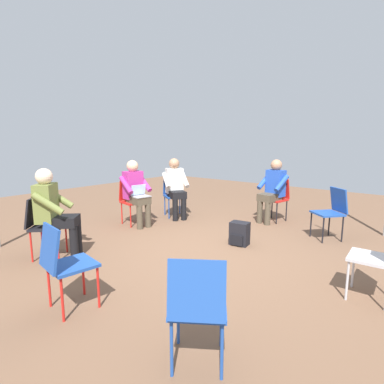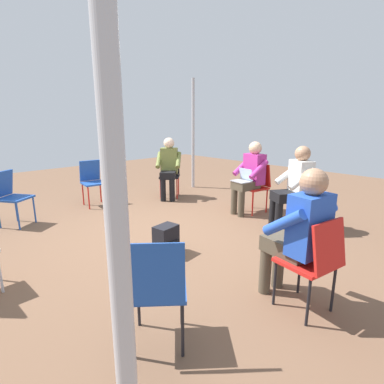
{
  "view_description": "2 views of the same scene",
  "coord_description": "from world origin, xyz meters",
  "px_view_note": "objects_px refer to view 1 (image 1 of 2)",
  "views": [
    {
      "loc": [
        -2.53,
        3.35,
        1.6
      ],
      "look_at": [
        0.04,
        0.16,
        0.9
      ],
      "focal_mm": 28.0,
      "sensor_mm": 36.0,
      "label": 1
    },
    {
      "loc": [
        -2.43,
        -3.26,
        1.62
      ],
      "look_at": [
        0.37,
        -0.34,
        0.62
      ],
      "focal_mm": 28.0,
      "sensor_mm": 36.0,
      "label": 2
    }
  ],
  "objects_px": {
    "chair_south": "(277,196)",
    "chair_west": "(380,254)",
    "chair_southeast": "(173,193)",
    "chair_north": "(64,261)",
    "person_in_olive": "(54,208)",
    "chair_northwest": "(198,303)",
    "backpack_near_laptop_user": "(240,235)",
    "chair_east": "(132,198)",
    "person_with_laptop": "(136,190)",
    "person_in_white": "(176,185)",
    "person_in_blue": "(273,187)",
    "chair_southwest": "(332,210)",
    "chair_northeast": "(42,223)"
  },
  "relations": [
    {
      "from": "person_in_olive",
      "to": "person_in_white",
      "type": "xyz_separation_m",
      "value": [
        0.17,
        -2.66,
        0.0
      ]
    },
    {
      "from": "chair_southeast",
      "to": "person_with_laptop",
      "type": "relative_size",
      "value": 0.69
    },
    {
      "from": "chair_west",
      "to": "chair_southeast",
      "type": "bearing_deg",
      "value": 69.71
    },
    {
      "from": "chair_southeast",
      "to": "chair_northwest",
      "type": "relative_size",
      "value": 1.0
    },
    {
      "from": "chair_northwest",
      "to": "chair_east",
      "type": "bearing_deg",
      "value": 112.63
    },
    {
      "from": "chair_south",
      "to": "person_in_blue",
      "type": "bearing_deg",
      "value": 90.0
    },
    {
      "from": "chair_southwest",
      "to": "chair_east",
      "type": "xyz_separation_m",
      "value": [
        3.27,
        1.43,
        0.0
      ]
    },
    {
      "from": "chair_south",
      "to": "chair_west",
      "type": "height_order",
      "value": "same"
    },
    {
      "from": "chair_west",
      "to": "backpack_near_laptop_user",
      "type": "height_order",
      "value": "chair_west"
    },
    {
      "from": "chair_south",
      "to": "chair_northwest",
      "type": "xyz_separation_m",
      "value": [
        -1.23,
        4.18,
        0.0
      ]
    },
    {
      "from": "person_in_olive",
      "to": "chair_north",
      "type": "bearing_deg",
      "value": 22.72
    },
    {
      "from": "chair_south",
      "to": "chair_northeast",
      "type": "bearing_deg",
      "value": 76.75
    },
    {
      "from": "chair_southeast",
      "to": "person_with_laptop",
      "type": "distance_m",
      "value": 1.02
    },
    {
      "from": "chair_southeast",
      "to": "chair_southwest",
      "type": "distance_m",
      "value": 3.1
    },
    {
      "from": "chair_south",
      "to": "person_with_laptop",
      "type": "distance_m",
      "value": 2.8
    },
    {
      "from": "chair_south",
      "to": "person_in_olive",
      "type": "bearing_deg",
      "value": 77.66
    },
    {
      "from": "person_in_olive",
      "to": "chair_northwest",
      "type": "bearing_deg",
      "value": 38.34
    },
    {
      "from": "person_in_olive",
      "to": "person_in_white",
      "type": "bearing_deg",
      "value": 140.24
    },
    {
      "from": "person_in_blue",
      "to": "person_in_white",
      "type": "bearing_deg",
      "value": 39.21
    },
    {
      "from": "person_in_white",
      "to": "chair_south",
      "type": "bearing_deg",
      "value": 154.03
    },
    {
      "from": "chair_northwest",
      "to": "person_in_olive",
      "type": "bearing_deg",
      "value": 137.74
    },
    {
      "from": "chair_northwest",
      "to": "chair_northeast",
      "type": "bearing_deg",
      "value": 140.3
    },
    {
      "from": "chair_south",
      "to": "backpack_near_laptop_user",
      "type": "xyz_separation_m",
      "value": [
        -0.16,
        1.74,
        -0.34
      ]
    },
    {
      "from": "person_with_laptop",
      "to": "person_in_white",
      "type": "relative_size",
      "value": 1.0
    },
    {
      "from": "person_with_laptop",
      "to": "chair_north",
      "type": "bearing_deg",
      "value": 46.41
    },
    {
      "from": "chair_southwest",
      "to": "person_in_blue",
      "type": "height_order",
      "value": "person_in_blue"
    },
    {
      "from": "chair_east",
      "to": "chair_south",
      "type": "bearing_deg",
      "value": 143.69
    },
    {
      "from": "person_with_laptop",
      "to": "backpack_near_laptop_user",
      "type": "xyz_separation_m",
      "value": [
        -2.09,
        -0.28,
        -0.53
      ]
    },
    {
      "from": "chair_southeast",
      "to": "person_with_laptop",
      "type": "xyz_separation_m",
      "value": [
        0.04,
        1.0,
        0.2
      ]
    },
    {
      "from": "person_in_blue",
      "to": "chair_northeast",
      "type": "bearing_deg",
      "value": 76.21
    },
    {
      "from": "chair_north",
      "to": "chair_northwest",
      "type": "bearing_deg",
      "value": 15.85
    },
    {
      "from": "chair_south",
      "to": "chair_west",
      "type": "xyz_separation_m",
      "value": [
        -2.07,
        2.32,
        0.0
      ]
    },
    {
      "from": "chair_north",
      "to": "chair_southwest",
      "type": "distance_m",
      "value": 4.05
    },
    {
      "from": "chair_southeast",
      "to": "chair_north",
      "type": "xyz_separation_m",
      "value": [
        -1.69,
        3.36,
        0.0
      ]
    },
    {
      "from": "chair_east",
      "to": "backpack_near_laptop_user",
      "type": "xyz_separation_m",
      "value": [
        -2.25,
        -0.25,
        -0.34
      ]
    },
    {
      "from": "chair_southeast",
      "to": "chair_east",
      "type": "xyz_separation_m",
      "value": [
        0.21,
        0.97,
        0.0
      ]
    },
    {
      "from": "chair_east",
      "to": "person_in_blue",
      "type": "height_order",
      "value": "person_in_blue"
    },
    {
      "from": "person_with_laptop",
      "to": "person_in_olive",
      "type": "height_order",
      "value": "same"
    },
    {
      "from": "chair_north",
      "to": "chair_east",
      "type": "bearing_deg",
      "value": 136.23
    },
    {
      "from": "chair_west",
      "to": "chair_northeast",
      "type": "height_order",
      "value": "same"
    },
    {
      "from": "chair_northwest",
      "to": "backpack_near_laptop_user",
      "type": "relative_size",
      "value": 2.36
    },
    {
      "from": "person_in_blue",
      "to": "person_in_white",
      "type": "relative_size",
      "value": 1.0
    },
    {
      "from": "chair_north",
      "to": "backpack_near_laptop_user",
      "type": "bearing_deg",
      "value": 90.05
    },
    {
      "from": "chair_southwest",
      "to": "person_in_white",
      "type": "bearing_deg",
      "value": 51.31
    },
    {
      "from": "chair_south",
      "to": "person_in_white",
      "type": "distance_m",
      "value": 2.08
    },
    {
      "from": "chair_west",
      "to": "person_with_laptop",
      "type": "bearing_deg",
      "value": 83.6
    },
    {
      "from": "chair_northwest",
      "to": "person_in_white",
      "type": "relative_size",
      "value": 0.69
    },
    {
      "from": "chair_south",
      "to": "chair_northeast",
      "type": "relative_size",
      "value": 1.0
    },
    {
      "from": "person_in_blue",
      "to": "chair_south",
      "type": "bearing_deg",
      "value": -90.0
    },
    {
      "from": "chair_north",
      "to": "person_in_blue",
      "type": "relative_size",
      "value": 0.69
    }
  ]
}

